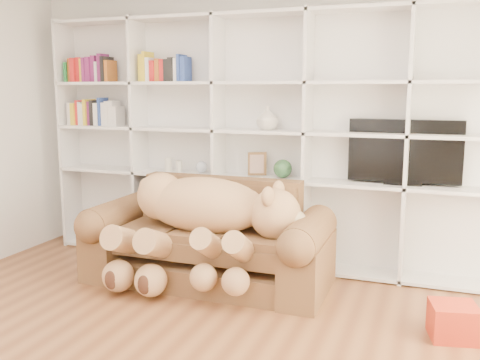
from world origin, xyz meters
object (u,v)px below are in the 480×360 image
at_px(sofa, 209,244).
at_px(gift_box, 453,321).
at_px(teddy_bear, 201,217).
at_px(tv, 405,153).

xyz_separation_m(sofa, gift_box, (2.02, -0.45, -0.21)).
height_order(sofa, gift_box, sofa).
xyz_separation_m(teddy_bear, gift_box, (2.01, -0.27, -0.50)).
bearing_deg(teddy_bear, tv, 37.78).
xyz_separation_m(teddy_bear, tv, (1.57, 0.84, 0.52)).
height_order(teddy_bear, tv, tv).
relative_size(teddy_bear, gift_box, 5.34).
xyz_separation_m(gift_box, tv, (-0.43, 1.11, 1.02)).
bearing_deg(sofa, teddy_bear, -86.84).
xyz_separation_m(sofa, tv, (1.58, 0.66, 0.81)).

